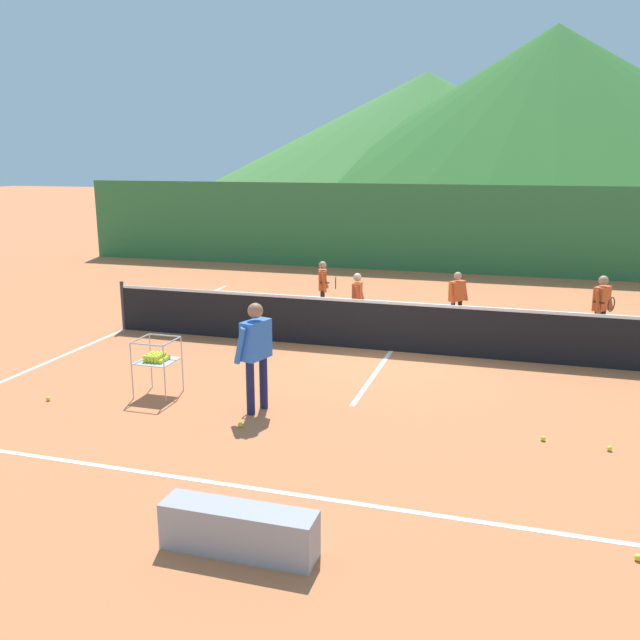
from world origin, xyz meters
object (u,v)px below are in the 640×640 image
tennis_ball_6 (638,557)px  student_2 (457,295)px  student_3 (602,303)px  tennis_ball_3 (48,399)px  ball_cart (156,358)px  courtside_bench (239,530)px  student_0 (323,284)px  tennis_net (392,326)px  tennis_ball_8 (193,497)px  tennis_ball_7 (240,425)px  tennis_ball_4 (543,438)px  student_1 (357,297)px  instructor (256,347)px  tennis_ball_2 (610,448)px

tennis_ball_6 → student_2: bearing=106.7°
student_3 → tennis_ball_3: (-8.37, -5.95, -0.79)m
ball_cart → tennis_ball_3: (-1.47, -0.74, -0.56)m
student_2 → courtside_bench: (-1.09, -9.27, -0.51)m
student_0 → courtside_bench: student_0 is taller
student_0 → tennis_ball_3: 7.06m
tennis_net → student_0: 3.17m
tennis_ball_8 → courtside_bench: size_ratio=0.05×
tennis_ball_3 → tennis_ball_7: bearing=-2.0°
tennis_ball_4 → tennis_ball_7: same height
tennis_ball_4 → tennis_ball_8: bearing=-143.3°
student_1 → tennis_ball_3: (-3.53, -5.44, -0.73)m
student_3 → tennis_ball_3: 10.30m
ball_cart → tennis_ball_8: (2.08, -2.88, -0.56)m
student_1 → student_2: size_ratio=1.02×
student_1 → tennis_ball_8: size_ratio=18.64×
tennis_ball_7 → student_1: bearing=86.9°
student_0 → tennis_ball_3: bearing=-110.3°
tennis_ball_6 → tennis_ball_8: (-4.47, -0.15, 0.00)m
student_1 → student_3: bearing=6.0°
tennis_ball_6 → instructor: bearing=152.2°
tennis_ball_6 → courtside_bench: bearing=-165.5°
tennis_ball_3 → tennis_ball_8: (3.55, -2.13, 0.00)m
tennis_net → tennis_ball_6: tennis_net is taller
student_3 → ball_cart: bearing=-142.9°
instructor → tennis_ball_6: (4.80, -2.53, -0.94)m
student_3 → tennis_ball_4: (-1.14, -5.34, -0.79)m
student_0 → tennis_ball_7: 6.78m
student_0 → tennis_ball_2: bearing=-47.3°
tennis_ball_8 → ball_cart: bearing=125.9°
tennis_ball_2 → student_0: bearing=132.7°
instructor → student_3: instructor is taller
student_0 → courtside_bench: size_ratio=0.87×
tennis_ball_8 → student_2: bearing=76.9°
student_1 → student_3: (4.84, 0.51, 0.06)m
student_3 → tennis_ball_4: size_ratio=20.12×
tennis_net → tennis_ball_8: bearing=-98.7°
instructor → ball_cart: size_ratio=1.81×
tennis_ball_2 → tennis_ball_8: bearing=-149.4°
student_0 → tennis_ball_7: (0.79, -6.70, -0.75)m
tennis_net → tennis_ball_6: bearing=-60.5°
student_2 → tennis_ball_7: size_ratio=18.26×
tennis_ball_7 → student_3: bearing=49.7°
student_2 → tennis_ball_7: bearing=-109.5°
tennis_ball_3 → tennis_ball_4: bearing=4.8°
tennis_net → tennis_ball_4: (2.72, -3.60, -0.47)m
tennis_ball_7 → tennis_ball_8: bearing=-81.1°
ball_cart → tennis_ball_8: ball_cart is taller
instructor → courtside_bench: bearing=-70.7°
student_0 → tennis_net: bearing=-49.0°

